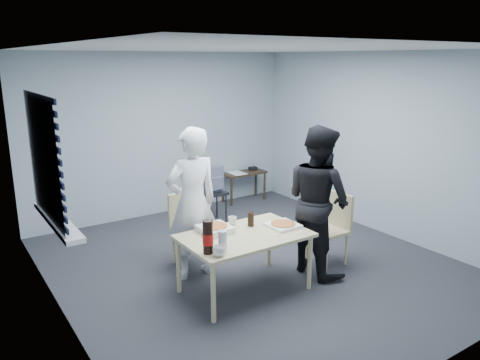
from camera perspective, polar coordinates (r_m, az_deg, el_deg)
room at (r=5.00m, az=-22.38°, el=1.35°), size 5.00×5.00×5.00m
dining_table at (r=5.08m, az=0.57°, el=-7.28°), size 1.35×0.86×0.66m
chair_far at (r=5.84m, az=-6.32°, el=-5.29°), size 0.42×0.42×0.89m
chair_right at (r=5.93m, az=11.24°, el=-5.21°), size 0.42×0.42×0.89m
person_white at (r=5.38m, az=-5.83°, el=-2.87°), size 0.65×0.42×1.77m
person_black at (r=5.55m, az=9.49°, el=-2.45°), size 0.47×0.86×1.77m
side_table at (r=8.35m, az=0.50°, el=0.43°), size 0.80×0.35×0.53m
stool at (r=7.29m, az=-3.22°, el=-2.24°), size 0.36×0.36×0.49m
backpack at (r=7.20m, az=-3.21°, el=0.08°), size 0.29×0.21×0.41m
pizza_box_a at (r=5.11m, az=-3.07°, el=-5.97°), size 0.33×0.33×0.08m
pizza_box_b at (r=5.29m, az=5.25°, el=-5.50°), size 0.32×0.32×0.05m
mug_a at (r=4.52m, az=-2.59°, el=-8.66°), size 0.17×0.17×0.10m
mug_b at (r=5.33m, az=-0.94°, el=-4.99°), size 0.10×0.10×0.09m
cola_glass at (r=5.27m, az=1.32°, el=-4.81°), size 0.09×0.09×0.16m
soda_bottle at (r=4.55m, az=-3.94°, el=-7.01°), size 0.11×0.11×0.33m
plastic_cups at (r=4.61m, az=-2.14°, el=-7.42°), size 0.11×0.11×0.21m
rubber_band at (r=5.02m, az=4.74°, el=-6.84°), size 0.05×0.05×0.00m
papers at (r=8.25m, az=-0.36°, el=0.85°), size 0.29×0.37×0.01m
black_box at (r=8.48m, az=1.57°, el=1.42°), size 0.15×0.12×0.06m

